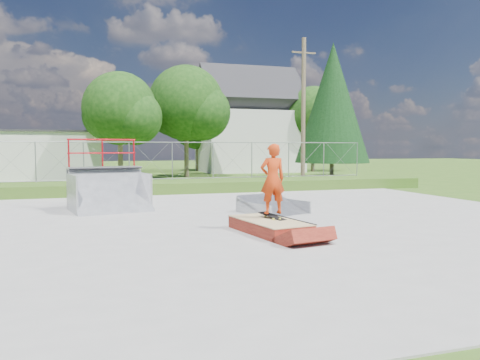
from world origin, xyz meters
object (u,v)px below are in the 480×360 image
object	(u,v)px
quarter_pipe	(110,175)
skater	(273,182)
flat_bank_ramp	(274,206)
grind_box	(269,227)

from	to	relation	value
quarter_pipe	skater	xyz separation A→B (m)	(3.60, -4.92, 0.06)
flat_bank_ramp	skater	size ratio (longest dim) A/B	1.04
quarter_pipe	flat_bank_ramp	bearing A→B (deg)	-34.79
grind_box	skater	bearing A→B (deg)	42.44
quarter_pipe	grind_box	bearing A→B (deg)	-68.00
grind_box	flat_bank_ramp	bearing A→B (deg)	57.29
grind_box	flat_bank_ramp	xyz separation A→B (m)	(1.32, 3.11, 0.08)
grind_box	flat_bank_ramp	world-z (taller)	flat_bank_ramp
flat_bank_ramp	quarter_pipe	bearing A→B (deg)	138.67
grind_box	skater	size ratio (longest dim) A/B	1.43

